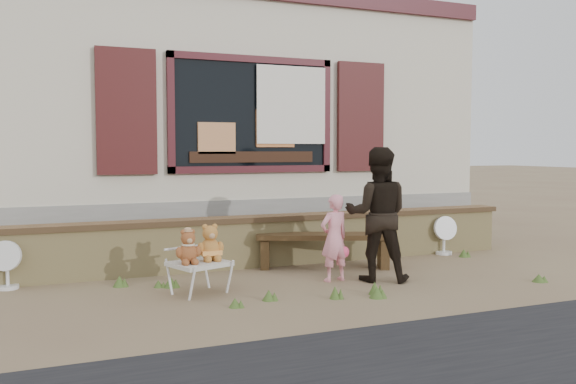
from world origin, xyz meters
name	(u,v)px	position (x,y,z in m)	size (l,w,h in m)	color
ground	(307,279)	(0.00, 0.00, 0.00)	(80.00, 80.00, 0.00)	brown
shopfront	(207,125)	(0.00, 4.49, 2.00)	(8.04, 5.13, 4.00)	#BDB599
brick_wall	(277,239)	(0.00, 1.00, 0.34)	(7.10, 0.36, 0.67)	#D2B871
bench	(324,243)	(0.48, 0.53, 0.33)	(1.77, 1.01, 0.45)	#382713
folding_chair	(199,265)	(-1.37, -0.23, 0.31)	(0.70, 0.66, 0.35)	beige
teddy_bear_left	(188,246)	(-1.50, -0.28, 0.53)	(0.27, 0.23, 0.37)	brown
teddy_bear_right	(210,242)	(-1.24, -0.18, 0.55)	(0.29, 0.26, 0.40)	#976129
child	(334,238)	(0.24, -0.22, 0.51)	(0.37, 0.24, 1.02)	pink
adult	(377,214)	(0.72, -0.38, 0.78)	(0.76, 0.59, 1.57)	black
fan_left	(7,265)	(-3.27, 0.80, 0.27)	(0.35, 0.23, 0.54)	silver
fan_right	(444,235)	(2.56, 0.79, 0.28)	(0.36, 0.24, 0.57)	white
grass_tufts	(313,283)	(-0.13, -0.44, 0.06)	(4.95, 1.82, 0.14)	#405923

